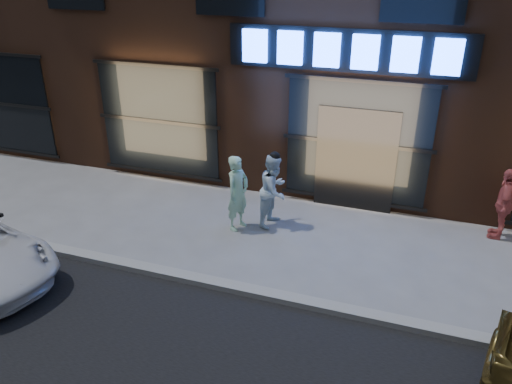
# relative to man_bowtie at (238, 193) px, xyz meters

# --- Properties ---
(ground) EXTENTS (90.00, 90.00, 0.00)m
(ground) POSITION_rel_man_bowtie_xyz_m (2.19, -2.14, -0.83)
(ground) COLOR slate
(ground) RESTS_ON ground
(curb) EXTENTS (60.00, 0.25, 0.12)m
(curb) POSITION_rel_man_bowtie_xyz_m (2.19, -2.14, -0.77)
(curb) COLOR gray
(curb) RESTS_ON ground
(man_bowtie) EXTENTS (0.56, 0.70, 1.67)m
(man_bowtie) POSITION_rel_man_bowtie_xyz_m (0.00, 0.00, 0.00)
(man_bowtie) COLOR #BAF4CE
(man_bowtie) RESTS_ON ground
(man_cap) EXTENTS (0.76, 0.90, 1.63)m
(man_cap) POSITION_rel_man_bowtie_xyz_m (0.68, 0.43, -0.02)
(man_cap) COLOR white
(man_cap) RESTS_ON ground
(passerby) EXTENTS (0.51, 0.95, 1.55)m
(passerby) POSITION_rel_man_bowtie_xyz_m (5.33, 1.43, -0.06)
(passerby) COLOR #C65651
(passerby) RESTS_ON ground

